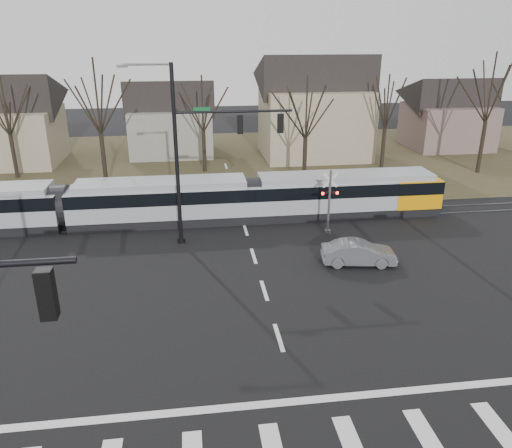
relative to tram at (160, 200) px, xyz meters
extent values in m
plane|color=black|center=(5.33, -16.00, -1.55)|extent=(140.00, 140.00, 0.00)
cube|color=#38331E|center=(5.33, 16.00, -1.54)|extent=(140.00, 28.00, 0.01)
cube|color=silver|center=(6.53, -20.00, -1.54)|extent=(0.60, 2.60, 0.01)
cube|color=silver|center=(8.93, -20.00, -1.54)|extent=(0.60, 2.60, 0.01)
cube|color=silver|center=(11.33, -20.00, -1.54)|extent=(0.60, 2.60, 0.01)
cube|color=silver|center=(5.33, -17.80, -1.54)|extent=(28.00, 0.35, 0.01)
cube|color=silver|center=(5.33, -14.00, -1.54)|extent=(0.18, 2.00, 0.01)
cube|color=silver|center=(5.33, -10.00, -1.54)|extent=(0.18, 2.00, 0.01)
cube|color=silver|center=(5.33, -6.00, -1.54)|extent=(0.18, 2.00, 0.01)
cube|color=silver|center=(5.33, -2.00, -1.54)|extent=(0.18, 2.00, 0.01)
cube|color=silver|center=(5.33, 2.00, -1.54)|extent=(0.18, 2.00, 0.01)
cube|color=silver|center=(5.33, 6.00, -1.54)|extent=(0.18, 2.00, 0.01)
cube|color=silver|center=(5.33, 10.00, -1.54)|extent=(0.18, 2.00, 0.01)
cube|color=silver|center=(5.33, 14.00, -1.54)|extent=(0.18, 2.00, 0.01)
cube|color=#59595E|center=(5.33, -0.90, -1.52)|extent=(90.00, 0.12, 0.06)
cube|color=#59595E|center=(5.33, 0.50, -1.52)|extent=(90.00, 0.12, 0.06)
cube|color=gray|center=(0.17, 0.00, -0.13)|extent=(11.69, 2.73, 2.84)
cube|color=black|center=(0.17, 0.00, 0.45)|extent=(11.71, 2.77, 0.83)
cube|color=gray|center=(12.34, 0.00, -0.13)|extent=(12.66, 2.73, 2.84)
cube|color=black|center=(12.34, 0.00, 0.45)|extent=(12.68, 2.77, 0.83)
cube|color=#F49B07|center=(17.12, 0.00, -0.04)|extent=(3.12, 2.78, 1.90)
imported|color=#5A5D62|center=(10.77, -7.74, -0.90)|extent=(2.51, 4.32, 1.29)
cube|color=black|center=(-0.82, -22.00, 5.35)|extent=(0.32, 0.32, 1.05)
sphere|color=#FF0C07|center=(-0.82, -22.00, 5.68)|extent=(0.22, 0.22, 0.22)
cylinder|color=black|center=(1.33, -3.50, 3.55)|extent=(0.22, 0.22, 10.20)
cylinder|color=black|center=(1.33, -3.50, -1.40)|extent=(0.44, 0.44, 0.30)
cylinder|color=black|center=(4.58, -3.50, 6.05)|extent=(6.50, 0.14, 0.14)
cube|color=#0C5926|center=(2.83, -3.50, 6.20)|extent=(0.90, 0.03, 0.22)
cube|color=black|center=(4.91, -3.50, 5.35)|extent=(0.32, 0.32, 1.05)
sphere|color=#FF0C07|center=(4.91, -3.50, 5.68)|extent=(0.22, 0.22, 0.22)
cube|color=black|center=(7.18, -3.50, 5.35)|extent=(0.32, 0.32, 1.05)
sphere|color=#FF0C07|center=(7.18, -3.50, 5.68)|extent=(0.22, 0.22, 0.22)
cube|color=#59595B|center=(-1.17, -3.50, 8.47)|extent=(0.55, 0.22, 0.14)
cylinder|color=#59595B|center=(10.33, -3.20, 0.45)|extent=(0.14, 0.14, 4.00)
cylinder|color=#59595B|center=(10.33, -3.20, -1.45)|extent=(0.36, 0.36, 0.20)
cube|color=silver|center=(10.33, -3.20, 1.85)|extent=(0.95, 0.04, 0.95)
cube|color=silver|center=(10.33, -3.20, 1.85)|extent=(0.95, 0.04, 0.95)
cube|color=black|center=(10.33, -3.20, 1.05)|extent=(1.00, 0.10, 0.12)
sphere|color=#FF0C07|center=(9.88, -3.28, 1.05)|extent=(0.18, 0.18, 0.18)
sphere|color=#FF0C07|center=(10.78, -3.28, 1.05)|extent=(0.18, 0.18, 0.18)
cube|color=gray|center=(-14.67, 18.00, 0.95)|extent=(9.00, 8.00, 5.00)
cube|color=gray|center=(0.33, 20.00, 0.70)|extent=(8.00, 7.00, 4.50)
cube|color=gray|center=(14.33, 17.00, 1.70)|extent=(10.00, 8.00, 6.50)
cube|color=brown|center=(29.33, 19.00, 0.70)|extent=(8.00, 7.00, 4.50)
camera|label=1|loc=(2.10, -31.06, 10.15)|focal=35.00mm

